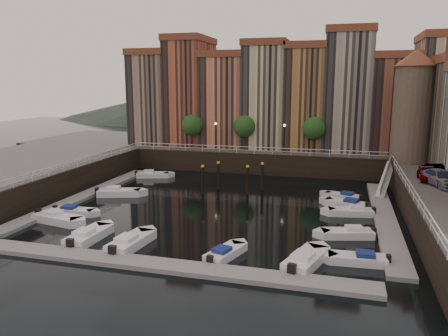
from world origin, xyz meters
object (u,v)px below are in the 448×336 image
(corner_tower, at_px, (413,105))
(gangway, at_px, (386,177))
(car_a, at_px, (427,175))
(mooring_pilings, at_px, (233,179))
(boat_left_0, at_px, (57,218))
(boat_left_2, at_px, (118,192))
(car_c, at_px, (441,179))
(car_b, at_px, (440,173))
(boat_left_1, at_px, (73,211))

(corner_tower, distance_m, gangway, 9.86)
(car_a, bearing_deg, mooring_pilings, 173.54)
(mooring_pilings, bearing_deg, boat_left_0, -129.81)
(boat_left_2, relative_size, car_c, 1.01)
(mooring_pilings, xyz_separation_m, car_c, (21.68, -4.12, 2.10))
(car_a, bearing_deg, car_b, 31.05)
(boat_left_0, bearing_deg, boat_left_1, 100.10)
(boat_left_0, relative_size, boat_left_1, 1.21)
(mooring_pilings, bearing_deg, car_b, -3.43)
(mooring_pilings, distance_m, car_a, 20.99)
(corner_tower, distance_m, boat_left_0, 42.68)
(boat_left_1, height_order, car_b, car_b)
(boat_left_0, xyz_separation_m, boat_left_1, (0.01, 2.56, -0.07))
(gangway, xyz_separation_m, mooring_pilings, (-17.55, -4.57, -0.27))
(boat_left_0, relative_size, car_a, 1.39)
(corner_tower, xyz_separation_m, gangway, (-2.90, -4.50, -8.28))
(boat_left_0, xyz_separation_m, boat_left_2, (0.63, 10.34, -0.00))
(mooring_pilings, distance_m, boat_left_2, 13.49)
(corner_tower, height_order, car_b, corner_tower)
(car_c, bearing_deg, corner_tower, 75.96)
(boat_left_0, height_order, car_a, car_a)
(corner_tower, bearing_deg, boat_left_2, -156.43)
(car_a, xyz_separation_m, car_b, (1.35, 0.83, 0.12))
(car_b, bearing_deg, boat_left_2, 167.53)
(car_c, bearing_deg, boat_left_2, 162.52)
(gangway, xyz_separation_m, boat_left_1, (-30.53, -17.60, -1.58))
(mooring_pilings, height_order, car_a, car_a)
(mooring_pilings, height_order, car_c, car_c)
(gangway, bearing_deg, car_c, -64.55)
(gangway, height_order, car_b, car_b)
(boat_left_1, distance_m, car_a, 35.63)
(gangway, distance_m, boat_left_1, 35.28)
(car_b, xyz_separation_m, car_c, (-0.45, -2.79, -0.02))
(boat_left_0, bearing_deg, car_a, 31.96)
(corner_tower, height_order, boat_left_0, corner_tower)
(boat_left_1, bearing_deg, car_c, 11.11)
(mooring_pilings, relative_size, boat_left_1, 1.54)
(boat_left_2, distance_m, car_a, 33.44)
(corner_tower, distance_m, mooring_pilings, 23.94)
(boat_left_2, xyz_separation_m, car_c, (34.04, 1.13, 3.36))
(boat_left_0, height_order, car_b, car_b)
(mooring_pilings, height_order, boat_left_1, mooring_pilings)
(gangway, distance_m, boat_left_2, 31.51)
(corner_tower, bearing_deg, boat_left_1, -146.54)
(gangway, relative_size, boat_left_2, 1.59)
(mooring_pilings, distance_m, boat_left_1, 18.44)
(corner_tower, relative_size, car_c, 2.66)
(mooring_pilings, distance_m, boat_left_0, 20.33)
(mooring_pilings, relative_size, car_c, 1.30)
(mooring_pilings, bearing_deg, car_a, -5.94)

